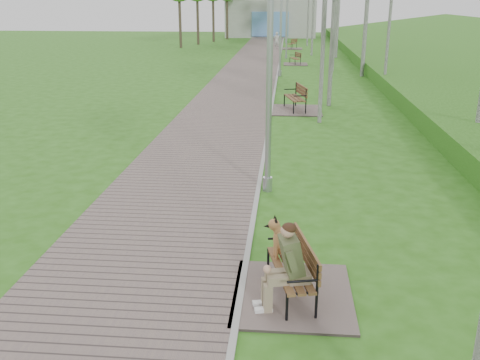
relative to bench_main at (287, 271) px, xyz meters
name	(u,v)px	position (x,y,z in m)	size (l,w,h in m)	color
ground	(260,180)	(-0.68, 5.38, -0.43)	(120.00, 120.00, 0.00)	#2C6014
walkway	(250,69)	(-2.43, 26.88, -0.41)	(3.50, 67.00, 0.04)	#6E5D59
kerb	(278,69)	(-0.68, 26.88, -0.40)	(0.10, 67.00, 0.05)	#999993
building_north	(271,19)	(-2.18, 56.35, 1.57)	(10.00, 5.20, 4.00)	#9E9E99
bench_main	(287,271)	(0.00, 0.00, 0.00)	(1.76, 1.95, 1.53)	#6E5D59
bench_second	(295,105)	(0.23, 13.96, -0.19)	(2.03, 2.25, 1.25)	#6E5D59
bench_third	(295,62)	(0.38, 29.52, -0.25)	(1.59, 1.76, 0.97)	#6E5D59
bench_far	(292,47)	(0.19, 41.12, -0.23)	(1.75, 1.94, 1.07)	#6E5D59
lamp_post_near	(269,75)	(-0.47, 4.60, 2.23)	(0.22, 0.22, 5.68)	#97999E
lamp_post_second	(281,28)	(-0.54, 23.71, 2.24)	(0.22, 0.22, 5.70)	#97999E
lamp_post_third	(287,28)	(-0.24, 33.21, 1.72)	(0.18, 0.18, 4.60)	#97999E
lamp_post_far	(286,21)	(-0.39, 47.49, 1.68)	(0.17, 0.17, 4.52)	#97999E
pedestrian_near	(277,40)	(-1.12, 40.81, 0.30)	(0.53, 0.35, 1.46)	silver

